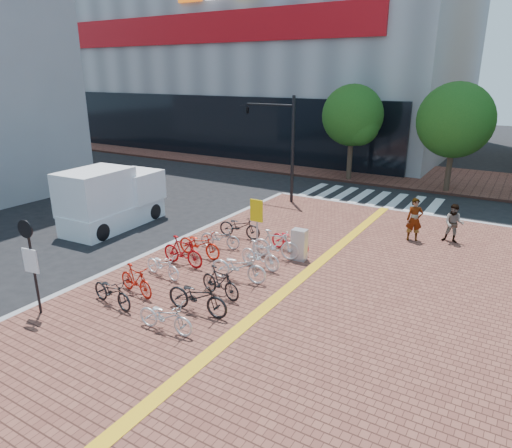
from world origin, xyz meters
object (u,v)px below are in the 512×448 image
Objects in this scene: bike_4 at (199,244)px; utility_box at (299,245)px; bike_5 at (220,237)px; bike_0 at (112,291)px; pedestrian_a at (414,220)px; box_truck at (111,199)px; bike_6 at (240,226)px; bike_12 at (275,244)px; bike_9 at (220,282)px; bike_8 at (197,296)px; notice_sign at (30,256)px; bike_11 at (260,255)px; bike_13 at (290,240)px; bike_3 at (183,251)px; bike_10 at (239,266)px; yellow_sign at (257,215)px; pedestrian_b at (454,223)px; bike_1 at (136,280)px; bike_7 at (165,316)px; traffic_light_pole at (271,128)px.

utility_box is at bearing -62.26° from bike_4.
bike_5 is 1.43× the size of utility_box.
bike_0 is 4.36m from bike_4.
pedestrian_a is 0.36× the size of box_truck.
bike_12 reaches higher than bike_6.
bike_12 is at bearing -97.42° from bike_5.
bike_8 is at bearing -167.59° from bike_9.
bike_8 is (2.44, -4.53, 0.09)m from bike_5.
bike_0 is 0.61× the size of notice_sign.
bike_13 is at bearing 2.14° from bike_11.
bike_3 reaches higher than bike_5.
utility_box is (3.18, -0.86, 0.10)m from bike_6.
bike_0 is 0.93× the size of bike_6.
bike_10 reaches higher than bike_5.
bike_3 is 1.52× the size of utility_box.
pedestrian_a reaches higher than bike_3.
bike_10 is 0.98× the size of yellow_sign.
pedestrian_a reaches higher than bike_9.
bike_12 is 1.14× the size of pedestrian_b.
bike_1 is at bearing -121.05° from utility_box.
bike_7 is (2.47, -3.66, -0.09)m from bike_3.
bike_13 is at bearing -55.05° from traffic_light_pole.
traffic_light_pole is at bearing 165.87° from pedestrian_b.
bike_6 is at bearing -1.07° from bike_3.
bike_6 is at bearing 149.54° from yellow_sign.
traffic_light_pole is at bearing 14.02° from bike_10.
box_truck reaches higher than pedestrian_b.
bike_9 is 0.56× the size of notice_sign.
bike_8 is at bearing 169.96° from bike_12.
bike_3 is 0.98× the size of bike_12.
bike_7 is 6.55m from yellow_sign.
yellow_sign reaches higher than bike_9.
bike_7 is at bearing -144.80° from bike_3.
bike_5 is 0.95× the size of bike_13.
bike_5 is at bearing -146.63° from pedestrian_b.
bike_0 is 0.35× the size of box_truck.
yellow_sign is (-1.11, 4.00, 0.91)m from bike_9.
bike_4 is at bearing 9.19° from bike_0.
bike_13 is at bearing -77.68° from bike_5.
utility_box reaches higher than bike_9.
bike_1 is 0.90× the size of bike_3.
bike_10 is (2.27, -3.54, 0.03)m from bike_6.
bike_3 is 1.07× the size of bike_5.
bike_7 is at bearing -174.14° from bike_11.
yellow_sign is at bearing 176.83° from utility_box.
box_truck is (-8.34, 0.87, 0.64)m from bike_11.
pedestrian_b reaches higher than bike_1.
bike_3 is 6.23m from box_truck.
bike_6 is 1.17× the size of pedestrian_b.
bike_10 is at bearing 52.03° from notice_sign.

